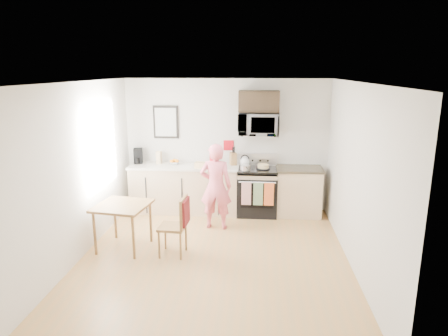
# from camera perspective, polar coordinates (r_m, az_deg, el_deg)

# --- Properties ---
(floor) EXTENTS (4.60, 4.60, 0.00)m
(floor) POSITION_cam_1_polar(r_m,az_deg,el_deg) (6.17, -1.41, -12.72)
(floor) COLOR #B07D44
(floor) RESTS_ON ground
(back_wall) EXTENTS (4.00, 0.04, 2.60)m
(back_wall) POSITION_cam_1_polar(r_m,az_deg,el_deg) (7.94, 0.31, 3.28)
(back_wall) COLOR silver
(back_wall) RESTS_ON floor
(front_wall) EXTENTS (4.00, 0.04, 2.60)m
(front_wall) POSITION_cam_1_polar(r_m,az_deg,el_deg) (3.56, -5.59, -10.55)
(front_wall) COLOR silver
(front_wall) RESTS_ON floor
(left_wall) EXTENTS (0.04, 4.60, 2.60)m
(left_wall) POSITION_cam_1_polar(r_m,az_deg,el_deg) (6.25, -20.05, -0.53)
(left_wall) COLOR silver
(left_wall) RESTS_ON floor
(right_wall) EXTENTS (0.04, 4.60, 2.60)m
(right_wall) POSITION_cam_1_polar(r_m,az_deg,el_deg) (5.85, 18.40, -1.36)
(right_wall) COLOR silver
(right_wall) RESTS_ON floor
(ceiling) EXTENTS (4.00, 4.60, 0.04)m
(ceiling) POSITION_cam_1_polar(r_m,az_deg,el_deg) (5.52, -1.58, 12.17)
(ceiling) COLOR silver
(ceiling) RESTS_ON back_wall
(window) EXTENTS (0.06, 1.40, 1.50)m
(window) POSITION_cam_1_polar(r_m,az_deg,el_deg) (6.90, -17.21, 3.13)
(window) COLOR silver
(window) RESTS_ON left_wall
(cabinet_left) EXTENTS (2.10, 0.60, 0.90)m
(cabinet_left) POSITION_cam_1_polar(r_m,az_deg,el_deg) (7.96, -5.62, -3.07)
(cabinet_left) COLOR #D0B285
(cabinet_left) RESTS_ON floor
(countertop_left) EXTENTS (2.14, 0.64, 0.04)m
(countertop_left) POSITION_cam_1_polar(r_m,az_deg,el_deg) (7.84, -5.70, 0.22)
(countertop_left) COLOR beige
(countertop_left) RESTS_ON cabinet_left
(cabinet_right) EXTENTS (0.84, 0.60, 0.90)m
(cabinet_right) POSITION_cam_1_polar(r_m,az_deg,el_deg) (7.88, 10.58, -3.43)
(cabinet_right) COLOR #D0B285
(cabinet_right) RESTS_ON floor
(countertop_right) EXTENTS (0.88, 0.64, 0.04)m
(countertop_right) POSITION_cam_1_polar(r_m,az_deg,el_deg) (7.75, 10.73, -0.11)
(countertop_right) COLOR black
(countertop_right) RESTS_ON cabinet_right
(range) EXTENTS (0.76, 0.70, 1.16)m
(range) POSITION_cam_1_polar(r_m,az_deg,el_deg) (7.82, 4.74, -3.47)
(range) COLOR black
(range) RESTS_ON floor
(microwave) EXTENTS (0.76, 0.51, 0.42)m
(microwave) POSITION_cam_1_polar(r_m,az_deg,el_deg) (7.63, 4.94, 6.29)
(microwave) COLOR silver
(microwave) RESTS_ON back_wall
(upper_cabinet) EXTENTS (0.76, 0.35, 0.40)m
(upper_cabinet) POSITION_cam_1_polar(r_m,az_deg,el_deg) (7.63, 5.00, 9.46)
(upper_cabinet) COLOR black
(upper_cabinet) RESTS_ON back_wall
(wall_art) EXTENTS (0.50, 0.04, 0.65)m
(wall_art) POSITION_cam_1_polar(r_m,az_deg,el_deg) (8.03, -8.32, 6.51)
(wall_art) COLOR black
(wall_art) RESTS_ON back_wall
(wall_trivet) EXTENTS (0.20, 0.02, 0.20)m
(wall_trivet) POSITION_cam_1_polar(r_m,az_deg,el_deg) (7.93, 0.67, 3.26)
(wall_trivet) COLOR #A60E19
(wall_trivet) RESTS_ON back_wall
(person) EXTENTS (0.58, 0.39, 1.54)m
(person) POSITION_cam_1_polar(r_m,az_deg,el_deg) (7.00, -1.18, -2.66)
(person) COLOR #DC3C58
(person) RESTS_ON floor
(dining_table) EXTENTS (0.77, 0.77, 0.72)m
(dining_table) POSITION_cam_1_polar(r_m,az_deg,el_deg) (6.45, -14.30, -5.80)
(dining_table) COLOR brown
(dining_table) RESTS_ON floor
(chair) EXTENTS (0.45, 0.41, 0.92)m
(chair) POSITION_cam_1_polar(r_m,az_deg,el_deg) (6.07, -6.23, -7.15)
(chair) COLOR brown
(chair) RESTS_ON floor
(knife_block) EXTENTS (0.15, 0.18, 0.24)m
(knife_block) POSITION_cam_1_polar(r_m,az_deg,el_deg) (7.83, 1.32, 1.33)
(knife_block) COLOR brown
(knife_block) RESTS_ON countertop_left
(utensil_crock) EXTENTS (0.13, 0.13, 0.39)m
(utensil_crock) POSITION_cam_1_polar(r_m,az_deg,el_deg) (7.93, -1.61, 1.75)
(utensil_crock) COLOR #A60E19
(utensil_crock) RESTS_ON countertop_left
(fruit_bowl) EXTENTS (0.23, 0.23, 0.10)m
(fruit_bowl) POSITION_cam_1_polar(r_m,az_deg,el_deg) (7.96, -7.11, 0.84)
(fruit_bowl) COLOR silver
(fruit_bowl) RESTS_ON countertop_left
(milk_carton) EXTENTS (0.11, 0.11, 0.25)m
(milk_carton) POSITION_cam_1_polar(r_m,az_deg,el_deg) (8.04, -9.26, 1.50)
(milk_carton) COLOR tan
(milk_carton) RESTS_ON countertop_left
(coffee_maker) EXTENTS (0.21, 0.27, 0.30)m
(coffee_maker) POSITION_cam_1_polar(r_m,az_deg,el_deg) (8.13, -12.19, 1.63)
(coffee_maker) COLOR black
(coffee_maker) RESTS_ON countertop_left
(bread_bag) EXTENTS (0.33, 0.20, 0.11)m
(bread_bag) POSITION_cam_1_polar(r_m,az_deg,el_deg) (7.58, -2.99, 0.39)
(bread_bag) COLOR #E2C277
(bread_bag) RESTS_ON countertop_left
(cake) EXTENTS (0.26, 0.26, 0.09)m
(cake) POSITION_cam_1_polar(r_m,az_deg,el_deg) (7.63, 5.61, 0.21)
(cake) COLOR black
(cake) RESTS_ON range
(kettle) EXTENTS (0.19, 0.19, 0.24)m
(kettle) POSITION_cam_1_polar(r_m,az_deg,el_deg) (7.73, 2.99, 0.91)
(kettle) COLOR silver
(kettle) RESTS_ON range
(pot) EXTENTS (0.19, 0.32, 0.09)m
(pot) POSITION_cam_1_polar(r_m,az_deg,el_deg) (7.49, 3.07, 0.04)
(pot) COLOR silver
(pot) RESTS_ON range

